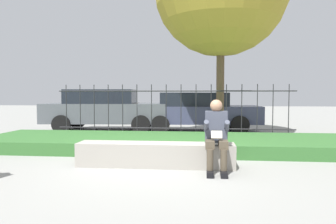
{
  "coord_description": "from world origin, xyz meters",
  "views": [
    {
      "loc": [
        0.84,
        -5.89,
        1.33
      ],
      "look_at": [
        0.0,
        2.0,
        0.89
      ],
      "focal_mm": 35.0,
      "sensor_mm": 36.0,
      "label": 1
    }
  ],
  "objects_px": {
    "person_seated_reader": "(216,133)",
    "car_parked_left": "(105,109)",
    "stone_bench": "(155,156)",
    "car_parked_center": "(197,111)"
  },
  "relations": [
    {
      "from": "stone_bench",
      "to": "car_parked_center",
      "type": "xyz_separation_m",
      "value": [
        0.67,
        5.73,
        0.54
      ]
    },
    {
      "from": "person_seated_reader",
      "to": "car_parked_left",
      "type": "distance_m",
      "value": 6.9
    },
    {
      "from": "stone_bench",
      "to": "person_seated_reader",
      "type": "distance_m",
      "value": 1.22
    },
    {
      "from": "person_seated_reader",
      "to": "car_parked_center",
      "type": "height_order",
      "value": "car_parked_center"
    },
    {
      "from": "person_seated_reader",
      "to": "car_parked_center",
      "type": "relative_size",
      "value": 0.28
    },
    {
      "from": "car_parked_left",
      "to": "person_seated_reader",
      "type": "bearing_deg",
      "value": -62.23
    },
    {
      "from": "person_seated_reader",
      "to": "car_parked_left",
      "type": "relative_size",
      "value": 0.28
    },
    {
      "from": "stone_bench",
      "to": "car_parked_left",
      "type": "xyz_separation_m",
      "value": [
        -2.62,
        5.53,
        0.59
      ]
    },
    {
      "from": "car_parked_center",
      "to": "stone_bench",
      "type": "bearing_deg",
      "value": -100.24
    },
    {
      "from": "person_seated_reader",
      "to": "car_parked_center",
      "type": "xyz_separation_m",
      "value": [
        -0.41,
        6.01,
        0.07
      ]
    }
  ]
}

